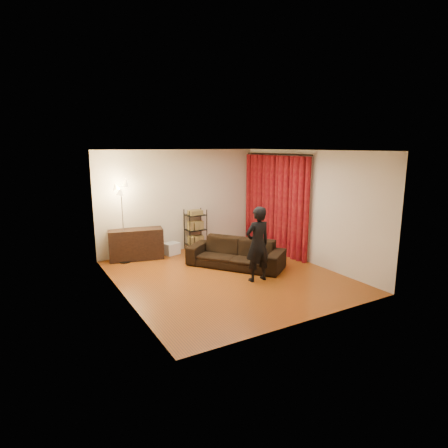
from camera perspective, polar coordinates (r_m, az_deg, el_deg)
floor at (r=8.26m, az=0.44°, el=-7.93°), size 5.00×5.00×0.00m
ceiling at (r=7.77m, az=0.47°, el=11.14°), size 5.00×5.00×0.00m
wall_back at (r=10.11m, az=-6.74°, el=3.55°), size 5.00×0.00×5.00m
wall_front at (r=5.94m, az=12.77°, el=-2.54°), size 5.00×0.00×5.00m
wall_left at (r=7.06m, az=-15.50°, el=-0.40°), size 0.00×5.00×5.00m
wall_right at (r=9.23m, az=12.60°, el=2.55°), size 0.00×5.00×5.00m
curtain_rod at (r=9.92m, az=8.05°, el=10.49°), size 0.04×2.65×0.04m
curtain at (r=10.02m, az=7.74°, el=3.01°), size 0.22×2.65×2.55m
sofa at (r=8.80m, az=1.79°, el=-4.47°), size 2.03×2.30×0.65m
person at (r=7.81m, az=5.14°, el=-3.07°), size 0.58×0.38×1.59m
media_cabinet at (r=9.61m, az=-13.25°, el=-3.01°), size 1.39×0.77×0.77m
storage_boxes at (r=9.91m, az=-7.97°, el=-3.72°), size 0.43×0.38×0.31m
wire_shelf at (r=10.20m, az=-4.35°, el=-0.87°), size 0.57×0.45×1.11m
floor_lamp at (r=9.29m, az=-15.16°, el=0.13°), size 0.41×0.41×1.95m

